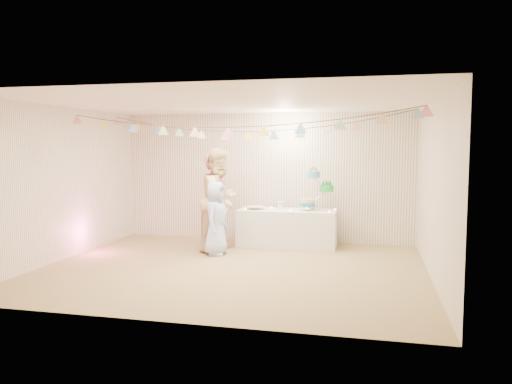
% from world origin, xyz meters
% --- Properties ---
extents(floor, '(6.00, 6.00, 0.00)m').
position_xyz_m(floor, '(0.00, 0.00, 0.00)').
color(floor, olive).
rests_on(floor, ground).
extents(ceiling, '(6.00, 6.00, 0.00)m').
position_xyz_m(ceiling, '(0.00, 0.00, 2.60)').
color(ceiling, silver).
rests_on(ceiling, ground).
extents(back_wall, '(6.00, 6.00, 0.00)m').
position_xyz_m(back_wall, '(0.00, 2.50, 1.30)').
color(back_wall, white).
rests_on(back_wall, ground).
extents(front_wall, '(6.00, 6.00, 0.00)m').
position_xyz_m(front_wall, '(0.00, -2.50, 1.30)').
color(front_wall, white).
rests_on(front_wall, ground).
extents(left_wall, '(5.00, 5.00, 0.00)m').
position_xyz_m(left_wall, '(-3.00, 0.00, 1.30)').
color(left_wall, white).
rests_on(left_wall, ground).
extents(right_wall, '(5.00, 5.00, 0.00)m').
position_xyz_m(right_wall, '(3.00, 0.00, 1.30)').
color(right_wall, white).
rests_on(right_wall, ground).
extents(table, '(1.89, 0.76, 0.71)m').
position_xyz_m(table, '(0.55, 1.97, 0.35)').
color(table, silver).
rests_on(table, floor).
extents(cake_stand, '(0.69, 0.41, 0.77)m').
position_xyz_m(cake_stand, '(1.10, 2.02, 1.14)').
color(cake_stand, silver).
rests_on(cake_stand, table).
extents(cake_bottom, '(0.31, 0.31, 0.15)m').
position_xyz_m(cake_bottom, '(0.95, 1.96, 0.84)').
color(cake_bottom, teal).
rests_on(cake_bottom, cake_stand).
extents(cake_middle, '(0.27, 0.27, 0.22)m').
position_xyz_m(cake_middle, '(1.28, 2.11, 1.11)').
color(cake_middle, green).
rests_on(cake_middle, cake_stand).
extents(cake_top_tier, '(0.25, 0.25, 0.19)m').
position_xyz_m(cake_top_tier, '(1.04, 1.99, 1.38)').
color(cake_top_tier, '#48A7E2').
rests_on(cake_top_tier, cake_stand).
extents(platter, '(0.37, 0.37, 0.02)m').
position_xyz_m(platter, '(-0.07, 1.92, 0.76)').
color(platter, white).
rests_on(platter, table).
extents(posy, '(0.15, 0.15, 0.17)m').
position_xyz_m(posy, '(0.41, 2.02, 0.83)').
color(posy, white).
rests_on(posy, table).
extents(person_adult_a, '(0.58, 0.75, 1.81)m').
position_xyz_m(person_adult_a, '(-0.76, 1.53, 0.90)').
color(person_adult_a, '#C2656A').
rests_on(person_adult_a, floor).
extents(person_adult_b, '(0.96, 1.09, 1.89)m').
position_xyz_m(person_adult_b, '(-0.60, 1.29, 0.95)').
color(person_adult_b, '#E0C28A').
rests_on(person_adult_b, floor).
extents(person_child, '(0.46, 0.67, 1.31)m').
position_xyz_m(person_child, '(-0.56, 0.92, 0.66)').
color(person_child, '#B1C6FB').
rests_on(person_child, floor).
extents(bunting_back, '(5.60, 1.10, 0.40)m').
position_xyz_m(bunting_back, '(0.00, 1.10, 2.35)').
color(bunting_back, pink).
rests_on(bunting_back, ceiling).
extents(bunting_front, '(5.60, 0.90, 0.36)m').
position_xyz_m(bunting_front, '(0.00, -0.20, 2.32)').
color(bunting_front, '#72A5E5').
rests_on(bunting_front, ceiling).
extents(tealight_0, '(0.04, 0.04, 0.03)m').
position_xyz_m(tealight_0, '(-0.25, 1.82, 0.72)').
color(tealight_0, '#FFD88C').
rests_on(tealight_0, table).
extents(tealight_1, '(0.04, 0.04, 0.03)m').
position_xyz_m(tealight_1, '(0.20, 2.15, 0.72)').
color(tealight_1, '#FFD88C').
rests_on(tealight_1, table).
extents(tealight_2, '(0.04, 0.04, 0.03)m').
position_xyz_m(tealight_2, '(0.65, 1.75, 0.72)').
color(tealight_2, '#FFD88C').
rests_on(tealight_2, table).
extents(tealight_3, '(0.04, 0.04, 0.03)m').
position_xyz_m(tealight_3, '(0.90, 2.19, 0.72)').
color(tealight_3, '#FFD88C').
rests_on(tealight_3, table).
extents(tealight_4, '(0.04, 0.04, 0.03)m').
position_xyz_m(tealight_4, '(1.37, 1.79, 0.72)').
color(tealight_4, '#FFD88C').
rests_on(tealight_4, table).
extents(tealight_5, '(0.04, 0.04, 0.03)m').
position_xyz_m(tealight_5, '(1.45, 2.12, 0.72)').
color(tealight_5, '#FFD88C').
rests_on(tealight_5, table).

